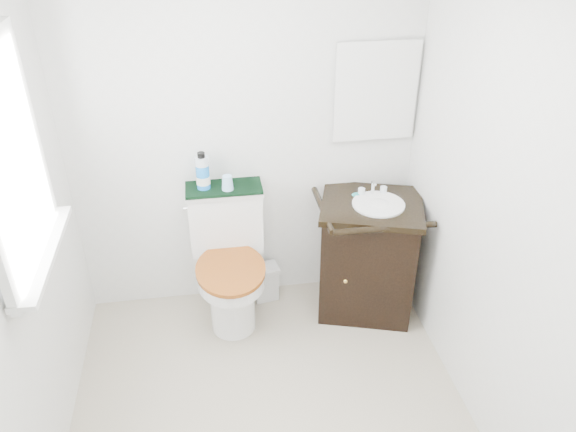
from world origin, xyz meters
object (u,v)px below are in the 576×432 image
object	(u,v)px
mouthwash_bottle	(203,172)
vanity	(368,254)
toilet	(230,266)
trash_bin	(265,282)
cup	(227,183)

from	to	relation	value
mouthwash_bottle	vanity	bearing A→B (deg)	-10.19
toilet	trash_bin	xyz separation A→B (m)	(0.25, 0.13, -0.25)
trash_bin	cup	distance (m)	0.86
toilet	mouthwash_bottle	xyz separation A→B (m)	(-0.12, 0.13, 0.64)
toilet	trash_bin	size ratio (longest dim) A/B	3.40
vanity	mouthwash_bottle	size ratio (longest dim) A/B	3.83
vanity	cup	size ratio (longest dim) A/B	9.92
trash_bin	cup	size ratio (longest dim) A/B	2.85
toilet	vanity	distance (m)	0.92
trash_bin	mouthwash_bottle	xyz separation A→B (m)	(-0.37, -0.00, 0.89)
vanity	trash_bin	bearing A→B (deg)	164.42
toilet	mouthwash_bottle	size ratio (longest dim) A/B	3.74
vanity	mouthwash_bottle	distance (m)	1.21
mouthwash_bottle	cup	size ratio (longest dim) A/B	2.59
toilet	cup	size ratio (longest dim) A/B	9.69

